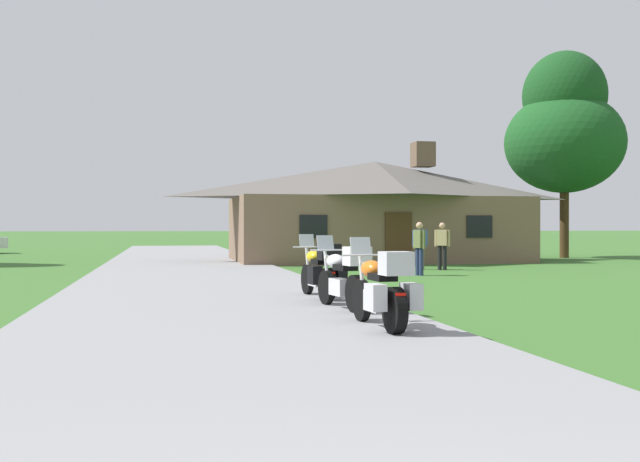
{
  "coord_description": "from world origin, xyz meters",
  "views": [
    {
      "loc": [
        -0.93,
        -1.84,
        1.51
      ],
      "look_at": [
        2.89,
        16.58,
        1.41
      ],
      "focal_mm": 42.65,
      "sensor_mm": 36.0,
      "label": 1
    }
  ],
  "objects_px": {
    "motorcycle_white_second_in_row": "(344,278)",
    "bystander_tan_shirt_beside_signpost": "(442,244)",
    "motorcycle_yellow_farthest_in_row": "(321,271)",
    "tree_right_of_lodge": "(564,129)",
    "bystander_blue_shirt_near_lodge": "(420,243)",
    "motorcycle_orange_nearest_to_camera": "(383,291)",
    "bystander_olive_shirt_by_tree": "(419,246)"
  },
  "relations": [
    {
      "from": "motorcycle_white_second_in_row",
      "to": "bystander_tan_shirt_beside_signpost",
      "type": "height_order",
      "value": "bystander_tan_shirt_beside_signpost"
    },
    {
      "from": "motorcycle_orange_nearest_to_camera",
      "to": "motorcycle_white_second_in_row",
      "type": "distance_m",
      "value": 2.69
    },
    {
      "from": "bystander_olive_shirt_by_tree",
      "to": "bystander_blue_shirt_near_lodge",
      "type": "bearing_deg",
      "value": -37.68
    },
    {
      "from": "bystander_blue_shirt_near_lodge",
      "to": "bystander_olive_shirt_by_tree",
      "type": "bearing_deg",
      "value": -72.0
    },
    {
      "from": "motorcycle_orange_nearest_to_camera",
      "to": "bystander_tan_shirt_beside_signpost",
      "type": "distance_m",
      "value": 16.22
    },
    {
      "from": "motorcycle_yellow_farthest_in_row",
      "to": "bystander_tan_shirt_beside_signpost",
      "type": "bearing_deg",
      "value": 51.45
    },
    {
      "from": "motorcycle_white_second_in_row",
      "to": "bystander_olive_shirt_by_tree",
      "type": "relative_size",
      "value": 1.25
    },
    {
      "from": "motorcycle_orange_nearest_to_camera",
      "to": "tree_right_of_lodge",
      "type": "xyz_separation_m",
      "value": [
        16.18,
        23.55,
        5.7
      ]
    },
    {
      "from": "tree_right_of_lodge",
      "to": "bystander_olive_shirt_by_tree",
      "type": "bearing_deg",
      "value": -135.01
    },
    {
      "from": "motorcycle_white_second_in_row",
      "to": "bystander_tan_shirt_beside_signpost",
      "type": "distance_m",
      "value": 13.77
    },
    {
      "from": "motorcycle_yellow_farthest_in_row",
      "to": "motorcycle_orange_nearest_to_camera",
      "type": "bearing_deg",
      "value": -97.05
    },
    {
      "from": "bystander_tan_shirt_beside_signpost",
      "to": "bystander_olive_shirt_by_tree",
      "type": "distance_m",
      "value": 3.22
    },
    {
      "from": "motorcycle_orange_nearest_to_camera",
      "to": "bystander_tan_shirt_beside_signpost",
      "type": "relative_size",
      "value": 1.25
    },
    {
      "from": "motorcycle_yellow_farthest_in_row",
      "to": "tree_right_of_lodge",
      "type": "distance_m",
      "value": 25.35
    },
    {
      "from": "motorcycle_yellow_farthest_in_row",
      "to": "bystander_tan_shirt_beside_signpost",
      "type": "xyz_separation_m",
      "value": [
        6.44,
        10.04,
        0.32
      ]
    },
    {
      "from": "tree_right_of_lodge",
      "to": "motorcycle_orange_nearest_to_camera",
      "type": "bearing_deg",
      "value": -124.49
    },
    {
      "from": "motorcycle_yellow_farthest_in_row",
      "to": "bystander_blue_shirt_near_lodge",
      "type": "distance_m",
      "value": 11.96
    },
    {
      "from": "bystander_blue_shirt_near_lodge",
      "to": "bystander_olive_shirt_by_tree",
      "type": "height_order",
      "value": "same"
    },
    {
      "from": "motorcycle_orange_nearest_to_camera",
      "to": "bystander_blue_shirt_near_lodge",
      "type": "xyz_separation_m",
      "value": [
        5.87,
        15.27,
        0.32
      ]
    },
    {
      "from": "motorcycle_white_second_in_row",
      "to": "bystander_blue_shirt_near_lodge",
      "type": "bearing_deg",
      "value": 56.89
    },
    {
      "from": "bystander_olive_shirt_by_tree",
      "to": "motorcycle_white_second_in_row",
      "type": "bearing_deg",
      "value": 135.42
    },
    {
      "from": "motorcycle_orange_nearest_to_camera",
      "to": "tree_right_of_lodge",
      "type": "distance_m",
      "value": 29.14
    },
    {
      "from": "motorcycle_orange_nearest_to_camera",
      "to": "motorcycle_yellow_farthest_in_row",
      "type": "bearing_deg",
      "value": 85.51
    },
    {
      "from": "motorcycle_orange_nearest_to_camera",
      "to": "tree_right_of_lodge",
      "type": "height_order",
      "value": "tree_right_of_lodge"
    },
    {
      "from": "motorcycle_white_second_in_row",
      "to": "bystander_tan_shirt_beside_signpost",
      "type": "bearing_deg",
      "value": 53.6
    },
    {
      "from": "motorcycle_white_second_in_row",
      "to": "bystander_tan_shirt_beside_signpost",
      "type": "relative_size",
      "value": 1.25
    },
    {
      "from": "motorcycle_orange_nearest_to_camera",
      "to": "bystander_olive_shirt_by_tree",
      "type": "xyz_separation_m",
      "value": [
        4.77,
        12.15,
        0.32
      ]
    },
    {
      "from": "tree_right_of_lodge",
      "to": "bystander_blue_shirt_near_lodge",
      "type": "bearing_deg",
      "value": -141.19
    },
    {
      "from": "motorcycle_yellow_farthest_in_row",
      "to": "tree_right_of_lodge",
      "type": "bearing_deg",
      "value": 43.54
    },
    {
      "from": "motorcycle_yellow_farthest_in_row",
      "to": "bystander_olive_shirt_by_tree",
      "type": "height_order",
      "value": "bystander_olive_shirt_by_tree"
    },
    {
      "from": "motorcycle_yellow_farthest_in_row",
      "to": "bystander_olive_shirt_by_tree",
      "type": "xyz_separation_m",
      "value": [
        4.67,
        7.35,
        0.32
      ]
    },
    {
      "from": "tree_right_of_lodge",
      "to": "motorcycle_white_second_in_row",
      "type": "bearing_deg",
      "value": -127.67
    }
  ]
}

